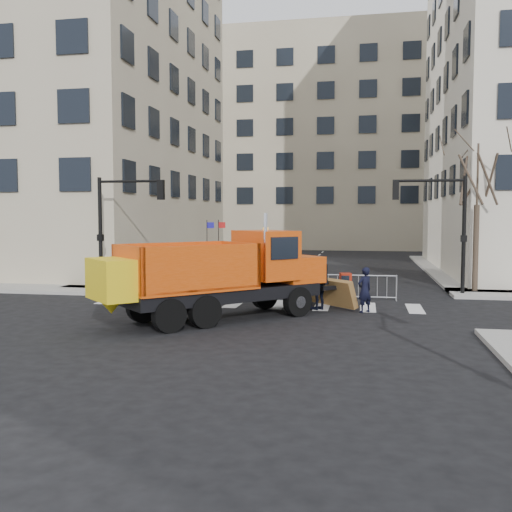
% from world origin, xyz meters
% --- Properties ---
extents(ground, '(120.00, 120.00, 0.00)m').
position_xyz_m(ground, '(0.00, 0.00, 0.00)').
color(ground, black).
rests_on(ground, ground).
extents(sidewalk_back, '(64.00, 5.00, 0.15)m').
position_xyz_m(sidewalk_back, '(0.00, 8.50, 0.07)').
color(sidewalk_back, gray).
rests_on(sidewalk_back, ground).
extents(building_left, '(24.00, 22.00, 26.00)m').
position_xyz_m(building_left, '(-20.00, 20.00, 13.00)').
color(building_left, tan).
rests_on(building_left, ground).
extents(building_far, '(30.00, 18.00, 24.00)m').
position_xyz_m(building_far, '(0.00, 52.00, 12.00)').
color(building_far, tan).
rests_on(building_far, ground).
extents(traffic_light_left, '(0.18, 0.18, 5.40)m').
position_xyz_m(traffic_light_left, '(-8.00, 7.50, 2.70)').
color(traffic_light_left, black).
rests_on(traffic_light_left, ground).
extents(traffic_light_right, '(0.18, 0.18, 5.40)m').
position_xyz_m(traffic_light_right, '(8.50, 9.50, 2.70)').
color(traffic_light_right, black).
rests_on(traffic_light_right, ground).
extents(crowd_barriers, '(12.60, 0.60, 1.10)m').
position_xyz_m(crowd_barriers, '(-0.75, 7.60, 0.55)').
color(crowd_barriers, '#9EA0A5').
rests_on(crowd_barriers, ground).
extents(street_tree, '(3.00, 3.00, 7.50)m').
position_xyz_m(street_tree, '(9.20, 10.50, 3.75)').
color(street_tree, '#382B21').
rests_on(street_tree, ground).
extents(plow_truck, '(8.53, 8.58, 3.71)m').
position_xyz_m(plow_truck, '(-0.87, 1.72, 1.65)').
color(plow_truck, black).
rests_on(plow_truck, ground).
extents(cop_a, '(0.74, 0.72, 1.71)m').
position_xyz_m(cop_a, '(4.16, 4.26, 0.85)').
color(cop_a, black).
rests_on(cop_a, ground).
extents(cop_b, '(1.04, 0.89, 1.84)m').
position_xyz_m(cop_b, '(1.89, 4.79, 0.92)').
color(cop_b, black).
rests_on(cop_b, ground).
extents(cop_c, '(1.05, 0.98, 1.74)m').
position_xyz_m(cop_c, '(2.45, 4.54, 0.87)').
color(cop_c, black).
rests_on(cop_c, ground).
extents(worker, '(1.25, 0.74, 1.92)m').
position_xyz_m(worker, '(-6.62, 8.09, 1.11)').
color(worker, '#D7E91B').
rests_on(worker, sidewalk_back).
extents(newspaper_box, '(0.54, 0.50, 1.10)m').
position_xyz_m(newspaper_box, '(3.38, 6.50, 0.70)').
color(newspaper_box, maroon).
rests_on(newspaper_box, sidewalk_back).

